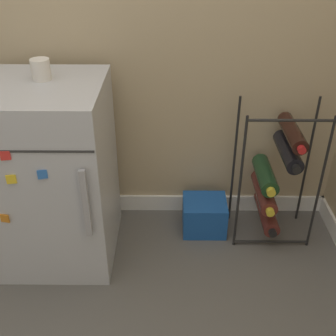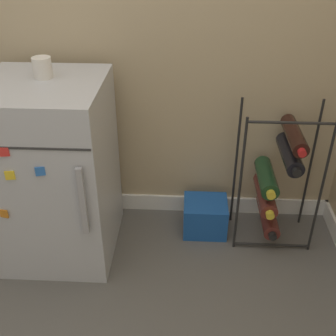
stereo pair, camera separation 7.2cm
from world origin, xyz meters
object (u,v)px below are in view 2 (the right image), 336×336
object	(u,v)px
soda_box	(205,216)
fridge_top_cup	(42,68)
wine_rack	(276,178)
mini_fridge	(54,172)

from	to	relation	value
soda_box	fridge_top_cup	size ratio (longest dim) A/B	2.60
wine_rack	fridge_top_cup	xyz separation A→B (m)	(-1.00, -0.06, 0.53)
mini_fridge	soda_box	xyz separation A→B (m)	(0.68, 0.14, -0.33)
mini_fridge	wine_rack	size ratio (longest dim) A/B	1.20
mini_fridge	wine_rack	world-z (taller)	mini_fridge
wine_rack	soda_box	distance (m)	0.40
mini_fridge	fridge_top_cup	bearing A→B (deg)	87.25
soda_box	mini_fridge	bearing A→B (deg)	-168.30
fridge_top_cup	mini_fridge	bearing A→B (deg)	-92.75
soda_box	fridge_top_cup	bearing A→B (deg)	-172.86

